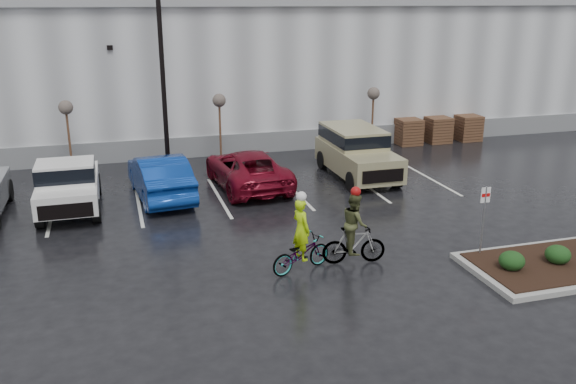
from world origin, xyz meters
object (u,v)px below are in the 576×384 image
object	(u,v)px
pallet_stack_a	(408,132)
car_red	(247,169)
cyclist_hivis	(301,247)
pallet_stack_c	(468,128)
cyclist_olive	(354,236)
lamppost	(160,39)
sapling_west	(66,112)
suv_tan	(358,154)
sapling_east	(373,97)
fire_lane_sign	(484,213)
car_blue	(160,176)
pallet_stack_b	(438,130)
sapling_mid	(219,104)
pickup_white	(69,182)

from	to	relation	value
pallet_stack_a	car_red	distance (m)	10.85
car_red	cyclist_hivis	world-z (taller)	cyclist_hivis
pallet_stack_c	cyclist_olive	distance (m)	17.64
pallet_stack_a	pallet_stack_c	bearing A→B (deg)	0.00
lamppost	sapling_west	bearing A→B (deg)	165.96
suv_tan	cyclist_hivis	size ratio (longest dim) A/B	2.21
sapling_east	fire_lane_sign	bearing A→B (deg)	-99.75
sapling_east	suv_tan	distance (m)	4.89
cyclist_hivis	car_blue	bearing A→B (deg)	2.59
pallet_stack_b	fire_lane_sign	bearing A→B (deg)	-114.88
car_blue	sapling_west	bearing A→B (deg)	-58.03
pallet_stack_b	cyclist_hivis	xyz separation A→B (m)	(-11.66, -13.11, 0.04)
sapling_west	pallet_stack_a	distance (m)	16.66
pallet_stack_c	car_blue	world-z (taller)	car_blue
sapling_mid	lamppost	bearing A→B (deg)	-158.20
fire_lane_sign	car_red	world-z (taller)	fire_lane_sign
pallet_stack_a	suv_tan	size ratio (longest dim) A/B	0.26
pallet_stack_b	suv_tan	bearing A→B (deg)	-143.17
sapling_west	pickup_white	xyz separation A→B (m)	(0.14, -4.70, -1.75)
pickup_white	cyclist_hivis	bearing A→B (deg)	-49.18
cyclist_hivis	cyclist_olive	xyz separation A→B (m)	(1.60, 0.05, 0.12)
sapling_mid	pallet_stack_b	size ratio (longest dim) A/B	2.37
pickup_white	sapling_east	bearing A→B (deg)	18.75
cyclist_hivis	pallet_stack_a	bearing A→B (deg)	-56.82
pallet_stack_a	pallet_stack_c	size ratio (longest dim) A/B	1.00
car_red	cyclist_hivis	bearing A→B (deg)	83.96
pallet_stack_c	fire_lane_sign	distance (m)	16.07
sapling_mid	pallet_stack_a	size ratio (longest dim) A/B	2.37
suv_tan	pallet_stack_a	bearing A→B (deg)	45.29
car_red	sapling_mid	bearing A→B (deg)	-88.72
suv_tan	cyclist_hivis	distance (m)	9.65
car_blue	pallet_stack_b	bearing A→B (deg)	-165.86
pallet_stack_a	car_blue	size ratio (longest dim) A/B	0.27
pickup_white	pallet_stack_b	bearing A→B (deg)	17.53
pallet_stack_c	cyclist_olive	bearing A→B (deg)	-132.26
pallet_stack_a	fire_lane_sign	world-z (taller)	fire_lane_sign
pallet_stack_b	sapling_east	bearing A→B (deg)	-166.61
pallet_stack_c	sapling_east	bearing A→B (deg)	-170.54
pallet_stack_c	pallet_stack_a	bearing A→B (deg)	180.00
car_red	cyclist_olive	bearing A→B (deg)	95.19
sapling_mid	pickup_white	xyz separation A→B (m)	(-6.36, -4.70, -1.75)
suv_tan	car_blue	bearing A→B (deg)	-176.90
pickup_white	car_blue	size ratio (longest dim) A/B	1.02
sapling_east	sapling_west	bearing A→B (deg)	180.00
sapling_east	fire_lane_sign	size ratio (longest dim) A/B	1.45
pallet_stack_a	car_blue	bearing A→B (deg)	-157.74
pallet_stack_a	car_red	world-z (taller)	car_red
sapling_east	car_red	bearing A→B (deg)	-151.02
pickup_white	pallet_stack_a	bearing A→B (deg)	19.22
sapling_west	pallet_stack_a	size ratio (longest dim) A/B	2.37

